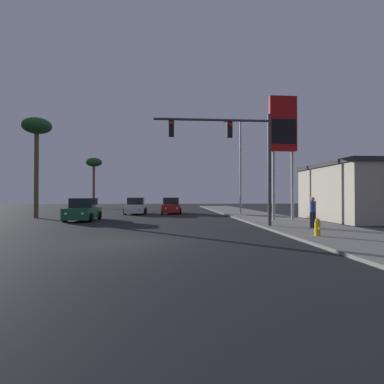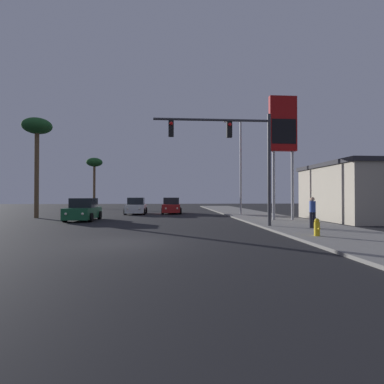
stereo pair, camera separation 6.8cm
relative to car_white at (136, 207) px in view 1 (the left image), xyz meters
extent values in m
plane|color=black|center=(1.73, -18.92, -0.76)|extent=(120.00, 120.00, 0.00)
cube|color=gray|center=(11.23, -8.92, -0.70)|extent=(5.00, 60.00, 0.12)
cube|color=silver|center=(0.00, -0.04, -0.18)|extent=(1.87, 4.23, 0.80)
cube|color=black|center=(0.00, 0.11, 0.57)|extent=(1.64, 2.03, 0.70)
cylinder|color=black|center=(-0.90, -1.34, -0.44)|extent=(0.24, 0.64, 0.64)
cylinder|color=black|center=(0.90, -1.34, -0.44)|extent=(0.24, 0.64, 0.64)
cylinder|color=black|center=(-0.90, 1.27, -0.44)|extent=(0.24, 0.64, 0.64)
cylinder|color=black|center=(0.90, 1.27, -0.44)|extent=(0.24, 0.64, 0.64)
sphere|color=#F2EACC|center=(-0.56, -2.16, -0.13)|extent=(0.18, 0.18, 0.18)
sphere|color=#F2EACC|center=(0.56, -2.16, -0.13)|extent=(0.18, 0.18, 0.18)
cube|color=maroon|center=(3.61, 0.69, -0.18)|extent=(1.94, 4.26, 0.80)
cube|color=black|center=(3.61, 0.84, 0.57)|extent=(1.67, 2.05, 0.70)
cylinder|color=black|center=(2.71, -0.61, -0.44)|extent=(0.24, 0.64, 0.64)
cylinder|color=black|center=(4.51, -0.61, -0.44)|extent=(0.24, 0.64, 0.64)
cylinder|color=black|center=(2.71, 2.00, -0.44)|extent=(0.24, 0.64, 0.64)
cylinder|color=black|center=(4.51, 2.00, -0.44)|extent=(0.24, 0.64, 0.64)
sphere|color=#F2EACC|center=(3.06, -1.43, -0.13)|extent=(0.18, 0.18, 0.18)
sphere|color=#F2EACC|center=(4.17, -1.43, -0.13)|extent=(0.18, 0.18, 0.18)
cube|color=#195933|center=(-3.02, -8.00, -0.18)|extent=(1.82, 4.21, 0.80)
cube|color=black|center=(-3.02, -7.85, 0.57)|extent=(1.61, 2.01, 0.70)
cylinder|color=black|center=(-3.92, -9.30, -0.44)|extent=(0.24, 0.64, 0.64)
cylinder|color=black|center=(-2.12, -9.30, -0.44)|extent=(0.24, 0.64, 0.64)
cylinder|color=black|center=(-3.92, -6.70, -0.44)|extent=(0.24, 0.64, 0.64)
cylinder|color=black|center=(-2.12, -6.70, -0.44)|extent=(0.24, 0.64, 0.64)
sphere|color=#F2EACC|center=(-3.58, -10.12, -0.13)|extent=(0.18, 0.18, 0.18)
sphere|color=#F2EACC|center=(-2.46, -10.12, -0.13)|extent=(0.18, 0.18, 0.18)
cylinder|color=#38383D|center=(9.22, -13.95, 2.61)|extent=(0.20, 0.20, 6.50)
cylinder|color=#38383D|center=(5.87, -13.95, 5.46)|extent=(6.70, 0.14, 0.14)
cube|color=black|center=(6.88, -13.95, 4.91)|extent=(0.30, 0.24, 0.90)
sphere|color=red|center=(6.88, -14.09, 5.18)|extent=(0.20, 0.20, 0.20)
cube|color=black|center=(3.53, -13.95, 4.91)|extent=(0.30, 0.24, 0.90)
sphere|color=red|center=(3.53, -14.09, 5.18)|extent=(0.20, 0.20, 0.20)
cylinder|color=#99999E|center=(10.17, -2.98, 3.86)|extent=(0.18, 0.18, 9.00)
cylinder|color=#99999E|center=(9.47, -2.98, 8.21)|extent=(1.40, 0.10, 0.10)
ellipsoid|color=silver|center=(8.77, -2.98, 8.16)|extent=(0.50, 0.24, 0.20)
cylinder|color=#99999E|center=(10.97, -9.76, 1.86)|extent=(0.20, 0.20, 5.00)
cylinder|color=#99999E|center=(12.37, -9.76, 1.86)|extent=(0.20, 0.20, 5.00)
cube|color=#990C0C|center=(11.67, -9.76, 6.36)|extent=(2.00, 0.40, 4.00)
cube|color=black|center=(11.67, -9.97, 5.76)|extent=(1.80, 0.03, 1.80)
cylinder|color=gold|center=(9.79, -18.46, -0.34)|extent=(0.24, 0.24, 0.60)
sphere|color=gold|center=(9.79, -18.46, 0.02)|extent=(0.20, 0.20, 0.20)
cylinder|color=gold|center=(9.79, -18.63, -0.31)|extent=(0.08, 0.10, 0.08)
cylinder|color=#23232D|center=(11.06, -15.31, -0.22)|extent=(0.16, 0.16, 0.85)
cylinder|color=#23232D|center=(11.24, -15.31, -0.22)|extent=(0.16, 0.16, 0.85)
cylinder|color=#334C99|center=(11.15, -15.31, 0.51)|extent=(0.32, 0.32, 0.60)
sphere|color=tan|center=(11.15, -15.31, 0.92)|extent=(0.22, 0.22, 0.22)
cylinder|color=brown|center=(-7.96, 15.08, 2.48)|extent=(0.36, 0.36, 6.48)
ellipsoid|color=#1E5123|center=(-7.96, 15.08, 6.20)|extent=(2.40, 2.40, 1.32)
cylinder|color=brown|center=(-7.74, -4.92, 2.88)|extent=(0.36, 0.36, 7.29)
ellipsoid|color=#1E5123|center=(-7.74, -4.92, 7.00)|extent=(2.40, 2.40, 1.32)
camera|label=1|loc=(3.41, -30.94, 1.08)|focal=28.00mm
camera|label=2|loc=(3.48, -30.94, 1.08)|focal=28.00mm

